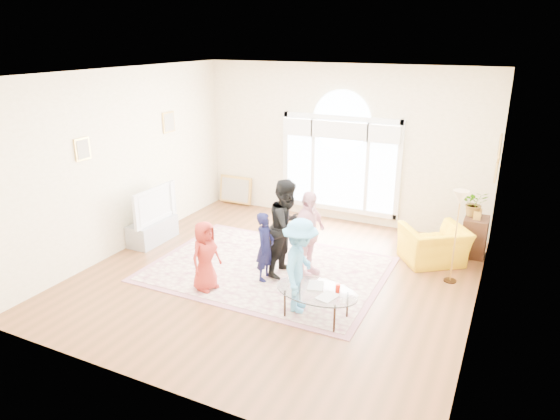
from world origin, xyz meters
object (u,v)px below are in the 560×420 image
at_px(area_rug, 267,269).
at_px(armchair, 434,245).
at_px(coffee_table, 316,292).
at_px(television, 151,204).
at_px(tv_console, 153,231).

relative_size(area_rug, armchair, 3.60).
bearing_deg(area_rug, coffee_table, -38.88).
bearing_deg(television, armchair, 15.19).
height_order(tv_console, armchair, armchair).
height_order(area_rug, television, television).
height_order(area_rug, coffee_table, coffee_table).
height_order(tv_console, coffee_table, coffee_table).
bearing_deg(coffee_table, area_rug, 145.90).
bearing_deg(television, coffee_table, -17.29).
bearing_deg(coffee_table, armchair, 70.34).
xyz_separation_m(area_rug, tv_console, (-2.50, 0.14, 0.20)).
bearing_deg(armchair, television, -20.77).
xyz_separation_m(area_rug, television, (-2.50, 0.14, 0.74)).
bearing_deg(armchair, area_rug, -4.75).
relative_size(tv_console, coffee_table, 0.81).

